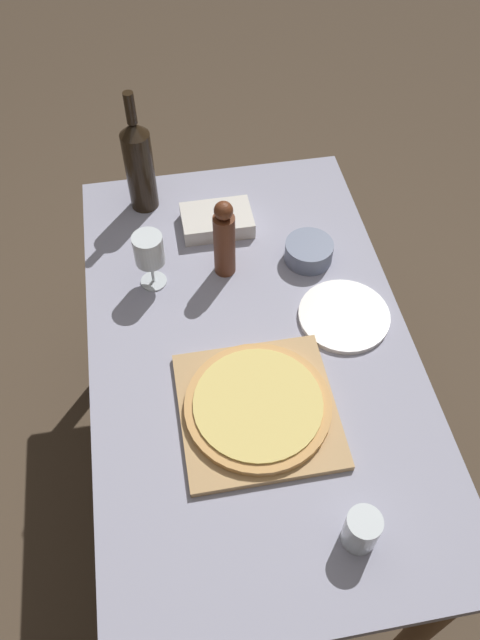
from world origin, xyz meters
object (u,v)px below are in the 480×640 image
(pepper_mill, at_px, (224,240))
(small_bowl, at_px, (309,252))
(pizza, at_px, (258,405))
(wine_bottle, at_px, (139,164))
(wine_glass, at_px, (149,251))

(pepper_mill, relative_size, small_bowl, 1.83)
(pizza, bearing_deg, wine_bottle, 104.74)
(pizza, xyz_separation_m, wine_bottle, (-0.19, 0.74, 0.12))
(pizza, bearing_deg, wine_glass, 114.56)
(pizza, bearing_deg, pepper_mill, 90.49)
(pepper_mill, relative_size, wine_glass, 1.43)
(pizza, distance_m, wine_bottle, 0.77)
(pepper_mill, xyz_separation_m, small_bowl, (0.23, 0.00, -0.09))
(pepper_mill, height_order, wine_glass, pepper_mill)
(wine_bottle, distance_m, wine_glass, 0.31)
(wine_bottle, xyz_separation_m, pepper_mill, (0.19, -0.30, -0.03))
(wine_bottle, bearing_deg, small_bowl, -35.26)
(pizza, bearing_deg, small_bowl, 62.91)
(pizza, height_order, wine_glass, wine_glass)
(pepper_mill, bearing_deg, small_bowl, 0.16)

